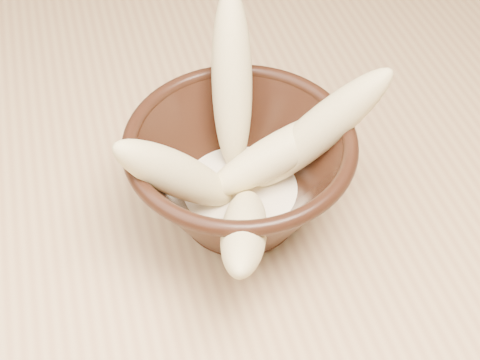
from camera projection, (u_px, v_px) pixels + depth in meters
name	position (u px, v px, depth m)	size (l,w,h in m)	color
table	(302.00, 209.00, 0.71)	(1.20, 0.80, 0.75)	tan
bowl	(240.00, 173.00, 0.55)	(0.19, 0.19, 0.10)	black
milk_puddle	(240.00, 193.00, 0.57)	(0.11, 0.11, 0.01)	beige
banana_upright	(232.00, 80.00, 0.56)	(0.03, 0.03, 0.16)	#D2BF7C
banana_left	(177.00, 175.00, 0.52)	(0.03, 0.03, 0.13)	#D2BF7C
banana_right	(318.00, 131.00, 0.54)	(0.03, 0.03, 0.15)	#D2BF7C
banana_across	(284.00, 151.00, 0.55)	(0.03, 0.03, 0.14)	#D2BF7C
banana_front	(244.00, 230.00, 0.50)	(0.03, 0.03, 0.14)	#D2BF7C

